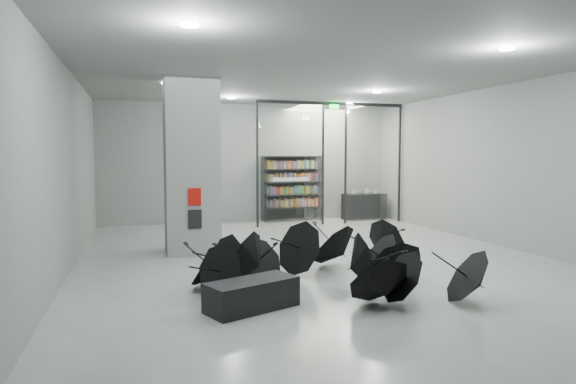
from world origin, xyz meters
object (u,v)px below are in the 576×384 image
object	(u,v)px
column	(191,167)
bookshelf	(292,188)
bench	(252,294)
umbrella_cluster	(328,268)
shop_counter	(364,206)

from	to	relation	value
column	bookshelf	distance (m)	6.22
bench	umbrella_cluster	distance (m)	1.82
column	bench	xyz separation A→B (m)	(0.38, -4.69, -1.78)
bookshelf	shop_counter	size ratio (longest dim) A/B	1.48
bench	umbrella_cluster	size ratio (longest dim) A/B	0.27
column	umbrella_cluster	bearing A→B (deg)	-62.66
column	bookshelf	world-z (taller)	column
column	bookshelf	size ratio (longest dim) A/B	1.78
column	bench	distance (m)	5.03
bench	bookshelf	xyz separation A→B (m)	(3.54, 9.44, 0.91)
shop_counter	column	bearing A→B (deg)	-150.81
column	shop_counter	distance (m)	7.96
column	shop_counter	xyz separation A→B (m)	(6.49, 4.35, -1.54)
bookshelf	shop_counter	world-z (taller)	bookshelf
bench	bookshelf	world-z (taller)	bookshelf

